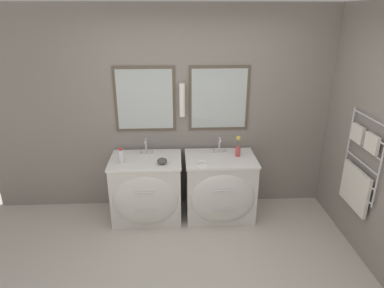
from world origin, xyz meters
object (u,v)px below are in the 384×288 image
amenity_bowl (162,161)px  flower_vase (238,148)px  vanity_right (220,187)px  toiletry_bottle (121,156)px  vanity_left (147,189)px

amenity_bowl → flower_vase: size_ratio=0.45×
vanity_right → flower_vase: (0.22, 0.07, 0.51)m
toiletry_bottle → amenity_bowl: (0.49, -0.05, -0.05)m
amenity_bowl → flower_vase: 0.95m
amenity_bowl → vanity_left: bearing=152.0°
vanity_left → flower_vase: bearing=3.7°
toiletry_bottle → amenity_bowl: size_ratio=1.56×
vanity_left → flower_vase: (1.14, 0.07, 0.51)m
flower_vase → vanity_left: bearing=-176.3°
vanity_left → toiletry_bottle: toiletry_bottle is taller
vanity_left → amenity_bowl: 0.49m
vanity_right → flower_vase: 0.56m
vanity_left → vanity_right: (0.93, 0.00, 0.00)m
toiletry_bottle → vanity_left: bearing=12.7°
vanity_right → amenity_bowl: 0.84m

